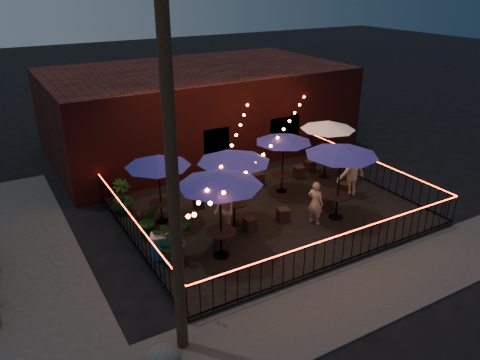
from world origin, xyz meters
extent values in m
plane|color=black|center=(0.00, 0.00, 0.00)|extent=(110.00, 110.00, 0.00)
cube|color=black|center=(0.00, 2.00, 0.07)|extent=(10.00, 8.00, 0.15)
cube|color=#3C3A38|center=(0.00, -3.25, 0.03)|extent=(18.00, 2.50, 0.05)
cube|color=#3B1110|center=(1.00, 10.00, 2.00)|extent=(14.00, 8.00, 4.00)
cube|color=black|center=(0.00, 6.12, 1.10)|extent=(1.20, 0.24, 2.20)
cube|color=black|center=(3.50, 6.12, 1.60)|extent=(1.60, 0.24, 1.20)
cylinder|color=#321D14|center=(-5.40, -2.60, 4.00)|extent=(0.26, 0.26, 8.00)
cube|color=black|center=(0.00, -2.00, 0.23)|extent=(10.00, 0.04, 0.04)
cube|color=black|center=(0.00, -2.00, 1.15)|extent=(10.00, 0.04, 0.04)
cube|color=#FF2E0F|center=(0.00, -2.00, 1.18)|extent=(10.00, 0.03, 0.02)
cube|color=black|center=(-5.00, 2.00, 0.23)|extent=(0.04, 8.00, 0.04)
cube|color=black|center=(-5.00, 2.00, 1.15)|extent=(0.04, 8.00, 0.04)
cube|color=#FF2E0F|center=(-5.00, 2.00, 1.18)|extent=(0.03, 8.00, 0.02)
cube|color=black|center=(5.00, 2.00, 0.23)|extent=(0.04, 8.00, 0.04)
cube|color=black|center=(5.00, 2.00, 1.15)|extent=(0.04, 8.00, 0.04)
cube|color=#FF2E0F|center=(5.00, 2.00, 1.18)|extent=(0.03, 8.00, 0.02)
cylinder|color=black|center=(-2.89, 0.20, 0.17)|extent=(0.50, 0.50, 0.03)
cylinder|color=black|center=(-2.89, 0.20, 0.57)|extent=(0.07, 0.07, 0.82)
cylinder|color=black|center=(-2.89, 0.20, 0.99)|extent=(0.91, 0.91, 0.05)
cylinder|color=black|center=(-2.89, 0.20, 1.52)|extent=(0.05, 0.05, 2.74)
cone|color=navy|center=(-2.89, 0.20, 2.72)|extent=(3.05, 3.05, 0.40)
cylinder|color=black|center=(-3.65, 3.16, 0.17)|extent=(0.44, 0.44, 0.03)
cylinder|color=black|center=(-3.65, 3.16, 0.52)|extent=(0.06, 0.06, 0.72)
cylinder|color=black|center=(-3.65, 3.16, 0.89)|extent=(0.80, 0.80, 0.04)
cylinder|color=black|center=(-3.65, 3.16, 1.35)|extent=(0.04, 0.04, 2.41)
cone|color=navy|center=(-3.65, 3.16, 2.41)|extent=(2.88, 2.88, 0.35)
cylinder|color=black|center=(-1.56, 1.75, 0.17)|extent=(0.49, 0.49, 0.03)
cylinder|color=black|center=(-1.56, 1.75, 0.56)|extent=(0.07, 0.07, 0.80)
cylinder|color=black|center=(-1.56, 1.75, 0.97)|extent=(0.88, 0.88, 0.04)
cylinder|color=black|center=(-1.56, 1.75, 1.48)|extent=(0.05, 0.05, 2.65)
cone|color=navy|center=(-1.56, 1.75, 2.64)|extent=(3.05, 3.05, 0.39)
cylinder|color=black|center=(1.39, 3.14, 0.16)|extent=(0.44, 0.44, 0.03)
cylinder|color=black|center=(1.39, 3.14, 0.52)|extent=(0.06, 0.06, 0.72)
cylinder|color=black|center=(1.39, 3.14, 0.89)|extent=(0.80, 0.80, 0.04)
cylinder|color=black|center=(1.39, 3.14, 1.34)|extent=(0.04, 0.04, 2.39)
cone|color=navy|center=(1.39, 3.14, 2.39)|extent=(2.50, 2.50, 0.35)
cylinder|color=black|center=(1.79, 0.35, 0.17)|extent=(0.50, 0.50, 0.03)
cylinder|color=black|center=(1.79, 0.35, 0.57)|extent=(0.07, 0.07, 0.82)
cylinder|color=black|center=(1.79, 0.35, 0.99)|extent=(0.91, 0.91, 0.05)
cylinder|color=black|center=(1.79, 0.35, 1.52)|extent=(0.05, 0.05, 2.73)
cone|color=navy|center=(1.79, 0.35, 2.71)|extent=(2.89, 2.89, 0.40)
cylinder|color=black|center=(3.80, 3.43, 0.17)|extent=(0.45, 0.45, 0.03)
cylinder|color=black|center=(3.80, 3.43, 0.53)|extent=(0.06, 0.06, 0.74)
cylinder|color=black|center=(3.80, 3.43, 0.91)|extent=(0.82, 0.82, 0.04)
cylinder|color=black|center=(3.80, 3.43, 1.38)|extent=(0.05, 0.05, 2.46)
cone|color=white|center=(3.80, 3.43, 2.46)|extent=(2.48, 2.48, 0.36)
cube|color=black|center=(-4.36, 0.40, 0.36)|extent=(0.38, 0.38, 0.41)
cube|color=black|center=(-2.69, 0.60, 0.37)|extent=(0.42, 0.42, 0.45)
cube|color=black|center=(-4.29, 3.26, 0.38)|extent=(0.42, 0.42, 0.45)
cube|color=black|center=(-2.08, 3.52, 0.36)|extent=(0.43, 0.43, 0.43)
cube|color=black|center=(-1.31, 1.13, 0.37)|extent=(0.40, 0.40, 0.43)
cube|color=black|center=(0.02, 1.09, 0.38)|extent=(0.48, 0.48, 0.46)
cube|color=black|center=(-0.10, 4.23, 0.39)|extent=(0.51, 0.51, 0.48)
cube|color=black|center=(0.90, 4.16, 0.41)|extent=(0.48, 0.48, 0.51)
cube|color=black|center=(1.94, 1.04, 0.37)|extent=(0.39, 0.39, 0.45)
cube|color=black|center=(3.34, 1.65, 0.39)|extent=(0.53, 0.53, 0.48)
cube|color=black|center=(2.83, 3.91, 0.40)|extent=(0.48, 0.48, 0.49)
cube|color=black|center=(3.66, 4.26, 0.39)|extent=(0.45, 0.45, 0.47)
imported|color=tan|center=(0.87, 0.42, 0.93)|extent=(0.56, 0.67, 1.55)
imported|color=tan|center=(-2.13, 1.40, 0.96)|extent=(0.67, 0.83, 1.61)
imported|color=tan|center=(3.48, 1.52, 1.11)|extent=(1.30, 0.82, 1.92)
imported|color=#163A0F|center=(-4.25, 0.70, 0.85)|extent=(1.59, 1.50, 1.41)
imported|color=#1D3F12|center=(-4.40, 2.34, 0.76)|extent=(0.80, 0.72, 1.23)
imported|color=#11390B|center=(-4.60, 4.50, 0.77)|extent=(0.92, 0.92, 1.25)
cube|color=#1F4EB4|center=(-4.50, 1.01, 0.52)|extent=(0.67, 0.59, 0.75)
cube|color=silver|center=(-4.50, 1.01, 0.92)|extent=(0.72, 0.64, 0.05)
ellipsoid|color=#3F3F3A|center=(-6.09, -3.09, 0.34)|extent=(0.95, 0.83, 0.68)
camera|label=1|loc=(-8.51, -10.65, 7.97)|focal=35.00mm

